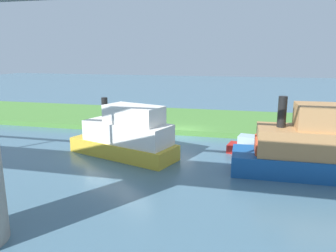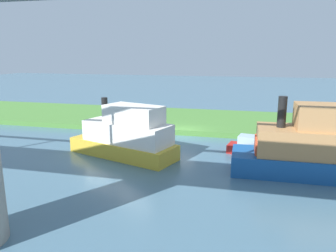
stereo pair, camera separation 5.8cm
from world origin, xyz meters
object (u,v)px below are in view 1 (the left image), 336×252
at_px(pontoon_yellow, 126,136).
at_px(skiff_small, 254,148).
at_px(houseboat_blue, 318,147).
at_px(mooring_post, 138,122).
at_px(person_on_bank, 152,119).

bearing_deg(pontoon_yellow, skiff_small, -163.29).
bearing_deg(skiff_small, pontoon_yellow, 16.71).
bearing_deg(pontoon_yellow, houseboat_blue, 176.17).
bearing_deg(houseboat_blue, skiff_small, -44.62).
height_order(pontoon_yellow, skiff_small, pontoon_yellow).
bearing_deg(pontoon_yellow, mooring_post, -77.47).
bearing_deg(person_on_bank, houseboat_blue, 145.79).
height_order(person_on_bank, mooring_post, person_on_bank).
bearing_deg(skiff_small, houseboat_blue, 135.38).
distance_m(mooring_post, skiff_small, 11.97).
xyz_separation_m(person_on_bank, pontoon_yellow, (-0.35, 8.17, 0.37)).
distance_m(person_on_bank, mooring_post, 1.47).
bearing_deg(person_on_bank, skiff_small, 150.67).
xyz_separation_m(person_on_bank, mooring_post, (1.34, 0.55, -0.26)).
xyz_separation_m(person_on_bank, houseboat_blue, (-13.29, 9.03, 0.62)).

